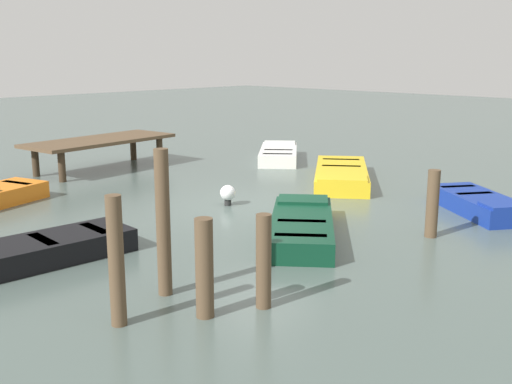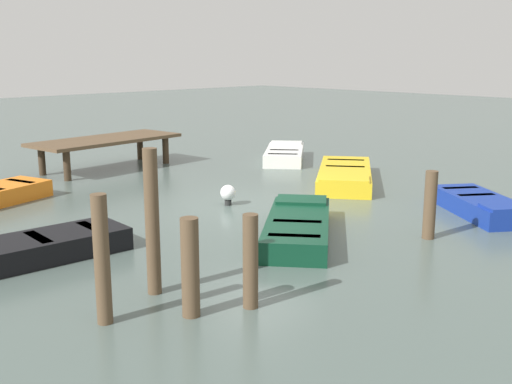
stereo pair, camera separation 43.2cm
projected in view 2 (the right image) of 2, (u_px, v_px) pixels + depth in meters
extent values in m
plane|color=#4C5B56|center=(256.00, 207.00, 14.28)|extent=(80.00, 80.00, 0.00)
cube|color=brown|center=(106.00, 140.00, 18.79)|extent=(4.74, 2.27, 0.10)
cylinder|color=#3C2E20|center=(140.00, 147.00, 20.66)|extent=(0.20, 0.20, 0.85)
cylinder|color=#3C2E20|center=(166.00, 150.00, 19.87)|extent=(0.20, 0.20, 0.85)
cylinder|color=#3C2E20|center=(42.00, 161.00, 17.92)|extent=(0.20, 0.20, 0.85)
cylinder|color=#3C2E20|center=(67.00, 166.00, 17.13)|extent=(0.20, 0.20, 0.85)
cube|color=black|center=(21.00, 182.00, 15.19)|extent=(0.45, 0.91, 0.04)
cube|color=navy|center=(480.00, 205.00, 13.56)|extent=(2.46, 2.85, 0.40)
cube|color=silver|center=(481.00, 199.00, 13.53)|extent=(2.03, 2.38, 0.04)
cube|color=navy|center=(508.00, 207.00, 12.49)|extent=(1.15, 1.05, 0.06)
cube|color=#A4A49F|center=(476.00, 195.00, 13.72)|extent=(0.81, 0.65, 0.04)
cube|color=#A4A49F|center=(460.00, 188.00, 14.44)|extent=(0.81, 0.65, 0.04)
cube|color=silver|center=(285.00, 155.00, 20.39)|extent=(3.12, 2.89, 0.40)
cube|color=#334772|center=(285.00, 151.00, 20.36)|extent=(2.60, 2.39, 0.04)
cube|color=silver|center=(286.00, 143.00, 21.51)|extent=(1.21, 1.25, 0.06)
cube|color=navy|center=(284.00, 150.00, 20.13)|extent=(0.75, 0.84, 0.04)
cube|color=navy|center=(283.00, 154.00, 19.31)|extent=(0.75, 0.84, 0.04)
cube|color=#0C3823|center=(298.00, 227.00, 11.84)|extent=(3.41, 3.06, 0.40)
cube|color=maroon|center=(298.00, 220.00, 11.81)|extent=(2.84, 2.53, 0.04)
cube|color=#0C3823|center=(302.00, 200.00, 13.09)|extent=(1.24, 1.29, 0.06)
cube|color=maroon|center=(297.00, 222.00, 11.55)|extent=(0.72, 0.83, 0.04)
cube|color=maroon|center=(294.00, 236.00, 10.64)|extent=(0.72, 0.83, 0.04)
cube|color=gold|center=(345.00, 175.00, 16.93)|extent=(4.07, 3.53, 0.40)
cube|color=#4C3319|center=(345.00, 170.00, 16.90)|extent=(3.40, 2.92, 0.04)
cube|color=gold|center=(344.00, 178.00, 15.35)|extent=(1.45, 1.53, 0.06)
cube|color=#42301E|center=(345.00, 167.00, 17.18)|extent=(0.80, 0.98, 0.04)
cube|color=#42301E|center=(346.00, 160.00, 18.26)|extent=(0.80, 0.98, 0.04)
cube|color=black|center=(23.00, 251.00, 10.42)|extent=(3.61, 1.35, 0.40)
cube|color=gray|center=(23.00, 243.00, 10.39)|extent=(3.07, 1.07, 0.04)
cube|color=#776E5D|center=(38.00, 238.00, 10.55)|extent=(0.25, 0.90, 0.04)
cube|color=#776E5D|center=(91.00, 228.00, 11.17)|extent=(0.25, 0.90, 0.04)
cylinder|color=brown|center=(430.00, 205.00, 11.69)|extent=(0.23, 0.23, 1.32)
cylinder|color=brown|center=(190.00, 268.00, 8.18)|extent=(0.24, 0.24, 1.37)
cylinder|color=brown|center=(152.00, 222.00, 8.90)|extent=(0.21, 0.21, 2.17)
cylinder|color=brown|center=(250.00, 261.00, 8.47)|extent=(0.21, 0.21, 1.34)
cylinder|color=brown|center=(102.00, 260.00, 7.93)|extent=(0.21, 0.21, 1.74)
cylinder|color=#262626|center=(228.00, 203.00, 14.42)|extent=(0.16, 0.16, 0.12)
sphere|color=white|center=(228.00, 193.00, 14.37)|extent=(0.36, 0.36, 0.36)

